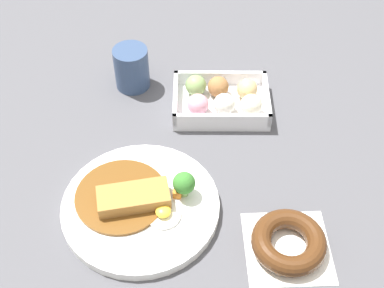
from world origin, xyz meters
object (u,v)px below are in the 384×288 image
at_px(curry_plate, 140,204).
at_px(chocolate_ring_donut, 289,242).
at_px(coffee_mug, 132,68).
at_px(donut_box, 222,99).

bearing_deg(curry_plate, chocolate_ring_donut, 162.79).
height_order(curry_plate, chocolate_ring_donut, curry_plate).
bearing_deg(coffee_mug, curry_plate, 96.93).
relative_size(curry_plate, chocolate_ring_donut, 1.88).
bearing_deg(donut_box, chocolate_ring_donut, 106.47).
relative_size(chocolate_ring_donut, coffee_mug, 1.58).
relative_size(donut_box, chocolate_ring_donut, 1.33).
xyz_separation_m(curry_plate, donut_box, (-0.15, -0.25, 0.01)).
xyz_separation_m(curry_plate, chocolate_ring_donut, (-0.25, 0.08, 0.00)).
relative_size(donut_box, coffee_mug, 2.10).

